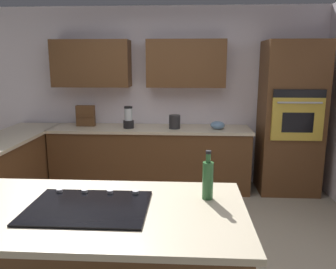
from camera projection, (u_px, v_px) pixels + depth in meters
name	position (u px, v px, depth m)	size (l,w,h in m)	color
ground_plane	(142.00, 250.00, 3.33)	(14.00, 14.00, 0.00)	#9E937F
wall_back	(154.00, 89.00, 5.04)	(6.00, 0.44, 2.60)	silver
lower_cabinets_back	(150.00, 159.00, 4.93)	(2.80, 0.60, 0.86)	brown
countertop_back	(150.00, 129.00, 4.84)	(2.84, 0.64, 0.04)	beige
island_top	(88.00, 211.00, 2.16)	(2.02, 1.04, 0.04)	beige
wall_oven	(290.00, 119.00, 4.69)	(0.80, 0.66, 2.10)	brown
cooktop	(88.00, 207.00, 2.16)	(0.76, 0.56, 0.03)	black
blender	(129.00, 119.00, 4.78)	(0.15, 0.15, 0.31)	black
mixing_bowl	(218.00, 125.00, 4.72)	(0.20, 0.20, 0.11)	#668CB2
spice_rack	(86.00, 116.00, 4.93)	(0.26, 0.11, 0.30)	brown
kettle	(175.00, 122.00, 4.75)	(0.16, 0.16, 0.19)	#262628
second_bottle	(208.00, 179.00, 2.28)	(0.07, 0.07, 0.34)	#336B38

